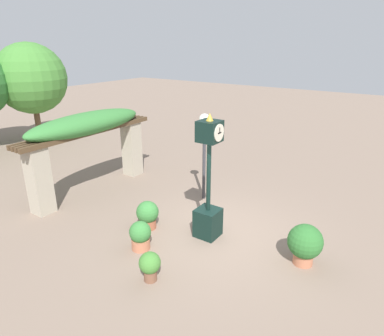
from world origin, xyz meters
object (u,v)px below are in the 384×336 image
(potted_plant_near_left, at_px, (305,243))
(potted_plant_far_right, at_px, (140,235))
(lamp_post, at_px, (204,137))
(pedestal_clock, at_px, (208,191))
(potted_plant_near_right, at_px, (150,265))
(potted_plant_far_left, at_px, (148,214))

(potted_plant_near_left, relative_size, potted_plant_far_right, 1.33)
(potted_plant_far_right, xyz_separation_m, lamp_post, (3.30, 0.28, 1.69))
(pedestal_clock, bearing_deg, potted_plant_near_right, 178.60)
(potted_plant_near_right, relative_size, potted_plant_far_left, 0.86)
(pedestal_clock, relative_size, potted_plant_far_left, 4.16)
(potted_plant_near_right, height_order, potted_plant_far_left, potted_plant_far_left)
(potted_plant_near_left, distance_m, lamp_post, 4.38)
(lamp_post, bearing_deg, potted_plant_far_right, -175.14)
(potted_plant_near_right, xyz_separation_m, lamp_post, (4.07, 1.26, 1.68))
(pedestal_clock, bearing_deg, potted_plant_far_left, 110.89)
(pedestal_clock, bearing_deg, potted_plant_near_left, -85.17)
(potted_plant_far_right, relative_size, lamp_post, 0.26)
(pedestal_clock, xyz_separation_m, potted_plant_near_left, (0.21, -2.45, -0.74))
(potted_plant_near_left, relative_size, lamp_post, 0.35)
(potted_plant_near_right, xyz_separation_m, potted_plant_far_left, (1.63, 1.50, 0.03))
(pedestal_clock, xyz_separation_m, lamp_post, (1.85, 1.31, 0.79))
(pedestal_clock, distance_m, potted_plant_near_left, 2.57)
(potted_plant_far_left, xyz_separation_m, potted_plant_far_right, (-0.86, -0.52, -0.03))
(potted_plant_near_left, height_order, potted_plant_far_right, potted_plant_near_left)
(potted_plant_near_right, relative_size, potted_plant_far_right, 0.91)
(potted_plant_far_right, bearing_deg, potted_plant_near_left, -64.51)
(potted_plant_near_right, distance_m, potted_plant_far_right, 1.24)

